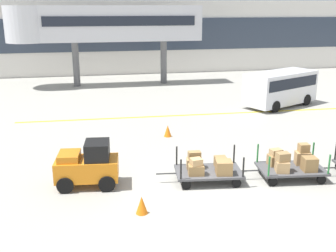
# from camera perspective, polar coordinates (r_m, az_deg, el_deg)

# --- Properties ---
(ground_plane) EXTENTS (120.00, 120.00, 0.00)m
(ground_plane) POSITION_cam_1_polar(r_m,az_deg,el_deg) (13.66, 5.65, -9.48)
(ground_plane) COLOR #9E9B91
(apron_lead_line) EXTENTS (19.46, 0.80, 0.01)m
(apron_lead_line) POSITION_cam_1_polar(r_m,az_deg,el_deg) (23.20, 3.61, 1.58)
(apron_lead_line) COLOR yellow
(apron_lead_line) RESTS_ON ground_plane
(terminal_building) EXTENTS (47.70, 2.51, 6.38)m
(terminal_building) POSITION_cam_1_polar(r_m,az_deg,el_deg) (37.97, -5.89, 12.24)
(terminal_building) COLOR silver
(terminal_building) RESTS_ON ground_plane
(jet_bridge) EXTENTS (14.41, 3.00, 5.98)m
(jet_bridge) POSITION_cam_1_polar(r_m,az_deg,el_deg) (31.75, -9.85, 13.86)
(jet_bridge) COLOR silver
(jet_bridge) RESTS_ON ground_plane
(baggage_tug) EXTENTS (2.21, 1.43, 1.58)m
(baggage_tug) POSITION_cam_1_polar(r_m,az_deg,el_deg) (14.18, -11.13, -5.40)
(baggage_tug) COLOR orange
(baggage_tug) RESTS_ON ground_plane
(baggage_cart_lead) EXTENTS (3.06, 1.64, 1.10)m
(baggage_cart_lead) POSITION_cam_1_polar(r_m,az_deg,el_deg) (14.38, 5.66, -5.86)
(baggage_cart_lead) COLOR #4C4C4F
(baggage_cart_lead) RESTS_ON ground_plane
(baggage_cart_middle) EXTENTS (3.06, 1.64, 1.19)m
(baggage_cart_middle) POSITION_cam_1_polar(r_m,az_deg,el_deg) (15.23, 16.94, -5.05)
(baggage_cart_middle) COLOR #4C4C4F
(baggage_cart_middle) RESTS_ON ground_plane
(shuttle_van) EXTENTS (5.15, 3.77, 2.10)m
(shuttle_van) POSITION_cam_1_polar(r_m,az_deg,el_deg) (25.97, 15.48, 5.41)
(shuttle_van) COLOR silver
(shuttle_van) RESTS_ON ground_plane
(safety_cone_near) EXTENTS (0.36, 0.36, 0.55)m
(safety_cone_near) POSITION_cam_1_polar(r_m,az_deg,el_deg) (12.35, -3.70, -10.96)
(safety_cone_near) COLOR orange
(safety_cone_near) RESTS_ON ground_plane
(safety_cone_far) EXTENTS (0.36, 0.36, 0.55)m
(safety_cone_far) POSITION_cam_1_polar(r_m,az_deg,el_deg) (19.26, -0.04, -0.69)
(safety_cone_far) COLOR orange
(safety_cone_far) RESTS_ON ground_plane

